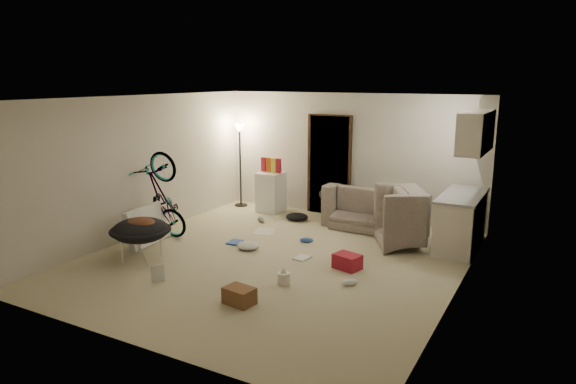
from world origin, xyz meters
The scene contains 36 objects.
floor centered at (0.00, 0.00, -0.01)m, with size 5.50×6.00×0.02m, color #B9B18E.
ceiling centered at (0.00, 0.00, 2.51)m, with size 5.50×6.00×0.02m, color white.
wall_back centered at (0.00, 3.01, 1.25)m, with size 5.50×0.02×2.50m, color beige.
wall_front centered at (0.00, -3.01, 1.25)m, with size 5.50×0.02×2.50m, color beige.
wall_left centered at (-2.76, 0.00, 1.25)m, with size 0.02×6.00×2.50m, color beige.
wall_right centered at (2.76, 0.00, 1.25)m, with size 0.02×6.00×2.50m, color beige.
doorway centered at (-0.40, 2.97, 1.02)m, with size 0.85×0.10×2.04m, color black.
door_trim centered at (-0.40, 2.94, 1.02)m, with size 0.97×0.04×2.10m, color #342212.
floor_lamp centered at (-2.40, 2.65, 1.31)m, with size 0.28×0.28×1.81m.
kitchen_counter centered at (2.43, 2.00, 0.44)m, with size 0.60×1.50×0.88m, color beige.
counter_top centered at (2.43, 2.00, 0.90)m, with size 0.64×1.54×0.04m, color gray.
kitchen_uppers centered at (2.56, 2.00, 1.95)m, with size 0.38×1.40×0.65m, color beige.
sofa centered at (0.85, 2.45, 0.29)m, with size 2.01×0.79×0.59m, color #353D36.
armchair centered at (1.82, 1.82, 0.36)m, with size 1.11×0.97×0.72m, color #353D36.
bicycle centered at (-2.30, 0.04, 0.42)m, with size 0.56×1.60×0.84m, color black.
book_asset centered at (-1.03, -1.63, 0.01)m, with size 0.18×0.25×0.02m, color maroon.
mini_fridge centered at (-1.56, 2.55, 0.42)m, with size 0.49×0.49×0.84m, color white.
snack_box_0 centered at (-1.73, 2.55, 1.00)m, with size 0.10×0.07×0.30m, color maroon.
snack_box_1 centered at (-1.61, 2.55, 1.00)m, with size 0.10×0.07×0.30m, color #BA4A17.
snack_box_2 centered at (-1.49, 2.55, 1.00)m, with size 0.10×0.07×0.30m, color yellow.
snack_box_3 centered at (-1.37, 2.55, 1.00)m, with size 0.10×0.07×0.30m, color maroon.
saucer_chair centered at (-1.82, -1.00, 0.40)m, with size 0.94×0.94×0.67m.
hoodie centered at (-1.77, -1.03, 0.59)m, with size 0.48×0.40×0.22m, color brown.
sofa_drape centered at (-0.10, 2.45, 0.54)m, with size 0.56×0.46×0.28m, color black.
tv_box centered at (-2.30, -0.36, 0.33)m, with size 0.12×1.00×0.66m, color silver.
drink_case_a centered at (0.42, -1.60, 0.11)m, with size 0.38×0.27×0.21m, color brown.
drink_case_b centered at (1.15, 0.19, 0.11)m, with size 0.38×0.28×0.22m, color maroon.
juicer centered at (0.61, -0.80, 0.10)m, with size 0.17×0.17×0.25m.
newspaper centered at (-0.91, 1.21, 0.00)m, with size 0.37×0.49×0.01m, color beige.
book_blue centered at (-1.02, 0.39, 0.01)m, with size 0.20×0.28×0.03m, color #3157B1.
book_white centered at (0.36, 0.25, 0.01)m, with size 0.21×0.27×0.02m, color silver.
shoe_0 centered at (0.06, 1.01, 0.04)m, with size 0.24×0.10×0.09m, color #3157B1.
shoe_1 centered at (-1.31, 1.74, 0.05)m, with size 0.29×0.12×0.11m, color slate.
shoe_4 centered at (1.43, -0.38, 0.04)m, with size 0.24×0.10×0.09m, color white.
clothes_lump_b centered at (-0.75, 2.19, 0.07)m, with size 0.45×0.39×0.14m, color black.
clothes_lump_c centered at (-0.64, 0.23, 0.06)m, with size 0.39×0.33×0.12m, color silver.
Camera 1 is at (3.85, -6.59, 2.80)m, focal length 32.00 mm.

